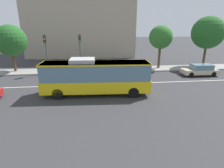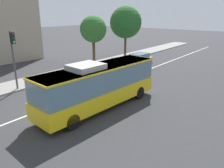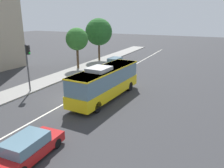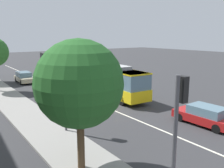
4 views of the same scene
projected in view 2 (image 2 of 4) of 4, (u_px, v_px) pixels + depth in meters
name	position (u px, v px, depth m)	size (l,w,h in m)	color
ground_plane	(57.00, 104.00, 16.91)	(160.00, 160.00, 0.00)	#333335
sidewalk_kerb	(13.00, 86.00, 20.84)	(80.00, 3.23, 0.14)	gray
lane_centre_line	(57.00, 104.00, 16.91)	(76.00, 0.16, 0.01)	silver
transit_bus	(99.00, 84.00, 15.82)	(10.13, 3.09, 3.46)	yellow
sedan_beige	(139.00, 59.00, 29.59)	(4.55, 1.94, 1.46)	#C6B793
traffic_light_mid_block	(13.00, 51.00, 18.85)	(0.34, 0.62, 5.20)	#47474C
street_tree_kerbside_left	(126.00, 22.00, 33.43)	(4.79, 4.79, 7.64)	#4C3823
street_tree_kerbside_right	(93.00, 29.00, 28.01)	(3.37, 3.37, 6.34)	#4C3823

